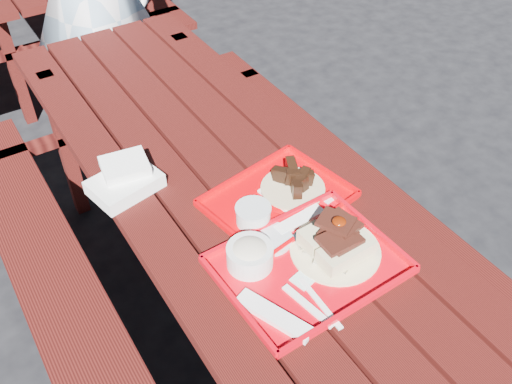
# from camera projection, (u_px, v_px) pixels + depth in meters

# --- Properties ---
(ground) EXTENTS (60.00, 60.00, 0.00)m
(ground) POSITION_uv_depth(u_px,v_px,m) (236.00, 320.00, 2.31)
(ground) COLOR black
(ground) RESTS_ON ground
(picnic_table_near) EXTENTS (1.41, 2.40, 0.75)m
(picnic_table_near) POSITION_uv_depth(u_px,v_px,m) (232.00, 223.00, 1.93)
(picnic_table_near) COLOR #43100C
(picnic_table_near) RESTS_ON ground
(near_tray) EXTENTS (0.48, 0.41, 0.15)m
(near_tray) POSITION_uv_depth(u_px,v_px,m) (303.00, 255.00, 1.53)
(near_tray) COLOR red
(near_tray) RESTS_ON picnic_table_near
(far_tray) EXTENTS (0.46, 0.38, 0.07)m
(far_tray) POSITION_uv_depth(u_px,v_px,m) (278.00, 200.00, 1.71)
(far_tray) COLOR #D30006
(far_tray) RESTS_ON picnic_table_near
(white_cloth) EXTENTS (0.23, 0.19, 0.08)m
(white_cloth) POSITION_uv_depth(u_px,v_px,m) (125.00, 179.00, 1.76)
(white_cloth) COLOR white
(white_cloth) RESTS_ON picnic_table_near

